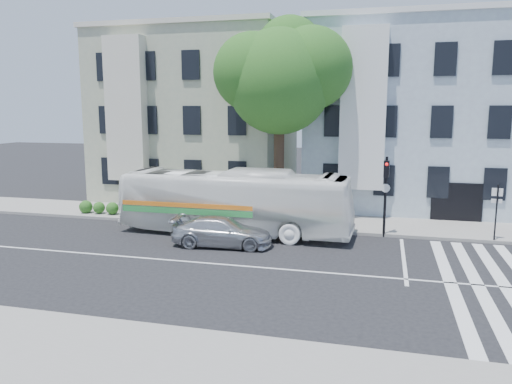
% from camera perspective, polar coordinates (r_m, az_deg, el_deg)
% --- Properties ---
extents(ground, '(120.00, 120.00, 0.00)m').
position_cam_1_polar(ground, '(19.82, -2.54, -8.38)').
color(ground, black).
rests_on(ground, ground).
extents(sidewalk_far, '(80.00, 4.00, 0.15)m').
position_cam_1_polar(sidewalk_far, '(27.28, 2.37, -3.23)').
color(sidewalk_far, gray).
rests_on(sidewalk_far, ground).
extents(sidewalk_near, '(80.00, 4.00, 0.15)m').
position_cam_1_polar(sidewalk_near, '(12.94, -13.49, -18.45)').
color(sidewalk_near, gray).
rests_on(sidewalk_near, ground).
extents(building_left, '(12.00, 10.00, 11.00)m').
position_cam_1_polar(building_left, '(35.34, -6.42, 8.50)').
color(building_left, '#9AA389').
rests_on(building_left, ground).
extents(building_right, '(12.00, 10.00, 11.00)m').
position_cam_1_polar(building_right, '(33.07, 17.14, 8.08)').
color(building_right, '#9CA9BA').
rests_on(building_right, ground).
extents(street_tree, '(7.30, 5.90, 11.10)m').
position_cam_1_polar(street_tree, '(27.38, 2.94, 13.15)').
color(street_tree, '#2D2116').
rests_on(street_tree, ground).
extents(bus, '(3.03, 11.49, 3.18)m').
position_cam_1_polar(bus, '(24.31, -2.44, -1.16)').
color(bus, white).
rests_on(bus, ground).
extents(sedan, '(2.19, 4.63, 1.30)m').
position_cam_1_polar(sedan, '(22.42, -3.89, -4.54)').
color(sedan, silver).
rests_on(sedan, ground).
extents(hedge, '(8.52, 2.31, 0.70)m').
position_cam_1_polar(hedge, '(28.26, -11.64, -2.09)').
color(hedge, '#27571C').
rests_on(hedge, sidewalk_far).
extents(traffic_signal, '(0.41, 0.52, 3.87)m').
position_cam_1_polar(traffic_signal, '(24.24, 14.61, 0.69)').
color(traffic_signal, black).
rests_on(traffic_signal, ground).
extents(far_sign_pole, '(0.46, 0.18, 2.57)m').
position_cam_1_polar(far_sign_pole, '(25.07, 25.79, -1.36)').
color(far_sign_pole, black).
rests_on(far_sign_pole, sidewalk_far).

